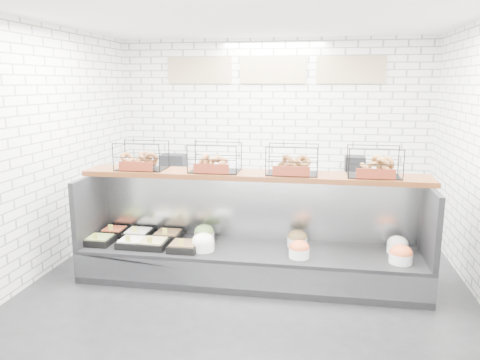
# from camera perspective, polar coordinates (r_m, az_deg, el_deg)

# --- Properties ---
(ground) EXTENTS (5.50, 5.50, 0.00)m
(ground) POSITION_cam_1_polar(r_m,az_deg,el_deg) (5.43, 0.72, -13.33)
(ground) COLOR black
(ground) RESTS_ON ground
(room_shell) EXTENTS (5.02, 5.51, 3.01)m
(room_shell) POSITION_cam_1_polar(r_m,az_deg,el_deg) (5.52, 1.77, 9.23)
(room_shell) COLOR white
(room_shell) RESTS_ON ground
(display_case) EXTENTS (4.00, 0.90, 1.20)m
(display_case) POSITION_cam_1_polar(r_m,az_deg,el_deg) (5.62, 1.04, -8.82)
(display_case) COLOR black
(display_case) RESTS_ON ground
(bagel_shelf) EXTENTS (4.10, 0.50, 0.40)m
(bagel_shelf) POSITION_cam_1_polar(r_m,az_deg,el_deg) (5.51, 1.59, 2.02)
(bagel_shelf) COLOR #4C2410
(bagel_shelf) RESTS_ON display_case
(prep_counter) EXTENTS (4.00, 0.60, 1.20)m
(prep_counter) POSITION_cam_1_polar(r_m,az_deg,el_deg) (7.55, 3.54, -2.30)
(prep_counter) COLOR #93969B
(prep_counter) RESTS_ON ground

